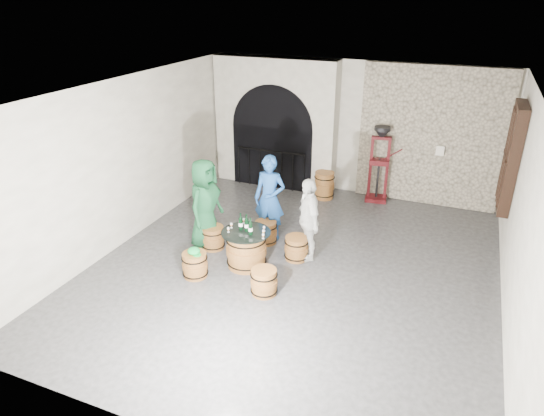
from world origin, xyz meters
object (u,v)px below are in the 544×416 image
at_px(corking_press, 380,159).
at_px(wine_bottle_right, 247,224).
at_px(barrel_stool_right, 296,248).
at_px(wine_bottle_left, 241,223).
at_px(person_blue, 270,198).
at_px(barrel_stool_left, 213,237).
at_px(barrel_table, 246,249).
at_px(person_white, 308,219).
at_px(barrel_stool_far, 266,232).
at_px(wine_bottle_center, 250,228).
at_px(barrel_stool_near_right, 264,282).
at_px(barrel_stool_near_left, 195,265).
at_px(person_green, 205,204).
at_px(side_barrel, 324,185).

bearing_deg(corking_press, wine_bottle_right, -120.09).
xyz_separation_m(barrel_stool_right, wine_bottle_left, (-0.89, -0.53, 0.60)).
relative_size(person_blue, wine_bottle_left, 5.38).
height_order(barrel_stool_left, corking_press, corking_press).
xyz_separation_m(barrel_table, barrel_stool_right, (0.76, 0.58, -0.12)).
bearing_deg(barrel_stool_right, person_white, 37.34).
bearing_deg(barrel_stool_far, person_blue, 91.46).
distance_m(barrel_stool_right, wine_bottle_center, 1.09).
bearing_deg(wine_bottle_left, person_blue, 85.17).
distance_m(barrel_stool_near_right, barrel_stool_near_left, 1.34).
xyz_separation_m(person_white, wine_bottle_right, (-0.94, -0.66, 0.03)).
height_order(barrel_table, barrel_stool_far, barrel_table).
distance_m(barrel_table, person_green, 1.27).
height_order(barrel_stool_left, side_barrel, side_barrel).
height_order(barrel_stool_left, barrel_stool_near_right, same).
relative_size(wine_bottle_left, side_barrel, 0.49).
bearing_deg(person_white, barrel_stool_right, -87.74).
bearing_deg(barrel_stool_right, person_blue, 143.01).
xyz_separation_m(barrel_stool_far, corking_press, (1.63, 2.96, 0.83)).
bearing_deg(person_blue, wine_bottle_right, -90.44).
xyz_separation_m(barrel_stool_right, barrel_stool_near_right, (-0.11, -1.29, 0.00)).
bearing_deg(wine_bottle_right, barrel_stool_near_left, -133.34).
distance_m(barrel_table, barrel_stool_right, 0.97).
relative_size(person_blue, side_barrel, 2.65).
bearing_deg(side_barrel, corking_press, 15.03).
xyz_separation_m(barrel_stool_left, barrel_stool_right, (1.66, 0.22, 0.00)).
bearing_deg(barrel_stool_far, person_green, -152.86).
bearing_deg(wine_bottle_center, barrel_stool_far, 98.02).
bearing_deg(barrel_stool_near_right, person_green, 146.59).
bearing_deg(person_white, person_green, -117.01).
bearing_deg(barrel_stool_near_right, barrel_stool_left, 145.47).
relative_size(barrel_stool_near_right, barrel_stool_near_left, 1.00).
relative_size(barrel_stool_near_right, wine_bottle_right, 1.42).
relative_size(barrel_stool_left, person_white, 0.29).
distance_m(wine_bottle_left, wine_bottle_right, 0.12).
bearing_deg(person_white, person_blue, -151.10).
relative_size(barrel_stool_right, person_green, 0.26).
xyz_separation_m(wine_bottle_center, side_barrel, (0.27, 3.65, -0.50)).
bearing_deg(barrel_stool_near_left, person_green, 108.81).
distance_m(person_white, side_barrel, 2.97).
distance_m(barrel_stool_right, person_blue, 1.19).
xyz_separation_m(barrel_stool_left, wine_bottle_right, (0.88, -0.31, 0.60)).
bearing_deg(side_barrel, wine_bottle_left, -98.26).
bearing_deg(person_green, barrel_stool_left, -108.26).
height_order(barrel_table, wine_bottle_left, wine_bottle_left).
xyz_separation_m(barrel_stool_near_right, person_blue, (-0.68, 1.89, 0.65)).
bearing_deg(wine_bottle_right, barrel_stool_near_right, -48.79).
height_order(barrel_stool_near_left, person_white, person_white).
bearing_deg(barrel_stool_near_right, wine_bottle_right, 131.21).
bearing_deg(wine_bottle_left, barrel_stool_right, 30.69).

